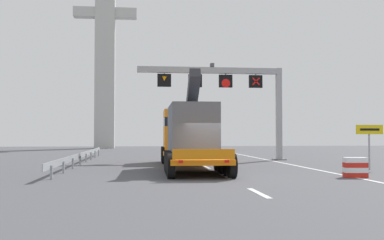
# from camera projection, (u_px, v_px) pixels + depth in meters

# --- Properties ---
(ground) EXTENTS (112.00, 112.00, 0.00)m
(ground) POSITION_uv_depth(u_px,v_px,m) (215.00, 177.00, 20.76)
(ground) COLOR #4C4C51
(lane_markings) EXTENTS (0.20, 62.88, 0.01)m
(lane_markings) POSITION_uv_depth(u_px,v_px,m) (181.00, 154.00, 44.79)
(lane_markings) COLOR silver
(lane_markings) RESTS_ON ground
(edge_line_right) EXTENTS (0.20, 63.00, 0.01)m
(edge_line_right) POSITION_uv_depth(u_px,v_px,m) (272.00, 161.00, 33.37)
(edge_line_right) COLOR silver
(edge_line_right) RESTS_ON ground
(overhead_lane_gantry) EXTENTS (11.30, 0.90, 7.35)m
(overhead_lane_gantry) POSITION_uv_depth(u_px,v_px,m) (229.00, 85.00, 34.38)
(overhead_lane_gantry) COLOR #9EA0A5
(overhead_lane_gantry) RESTS_ON ground
(heavy_haul_truck_orange) EXTENTS (3.19, 14.10, 5.30)m
(heavy_haul_truck_orange) POSITION_uv_depth(u_px,v_px,m) (188.00, 134.00, 27.26)
(heavy_haul_truck_orange) COLOR orange
(heavy_haul_truck_orange) RESTS_ON ground
(exit_sign_yellow) EXTENTS (1.54, 0.15, 2.47)m
(exit_sign_yellow) POSITION_uv_depth(u_px,v_px,m) (369.00, 135.00, 24.80)
(exit_sign_yellow) COLOR #9EA0A5
(exit_sign_yellow) RESTS_ON ground
(crash_barrier_striped) EXTENTS (1.04, 0.58, 0.90)m
(crash_barrier_striped) POSITION_uv_depth(u_px,v_px,m) (355.00, 167.00, 20.36)
(crash_barrier_striped) COLOR red
(crash_barrier_striped) RESTS_ON ground
(guardrail_left) EXTENTS (0.13, 24.42, 0.76)m
(guardrail_left) POSITION_uv_depth(u_px,v_px,m) (83.00, 155.00, 30.12)
(guardrail_left) COLOR #999EA3
(guardrail_left) RESTS_ON ground
(bridge_pylon_distant) EXTENTS (9.00, 2.00, 31.50)m
(bridge_pylon_distant) POSITION_uv_depth(u_px,v_px,m) (105.00, 36.00, 65.23)
(bridge_pylon_distant) COLOR #B7B7B2
(bridge_pylon_distant) RESTS_ON ground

